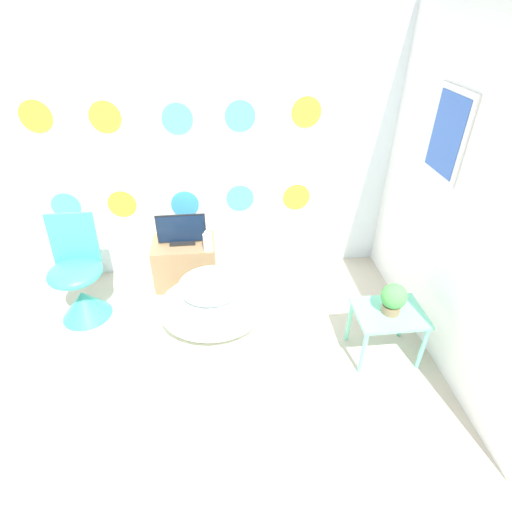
% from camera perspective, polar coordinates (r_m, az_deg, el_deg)
% --- Properties ---
extents(ground_plane, '(12.00, 12.00, 0.00)m').
position_cam_1_polar(ground_plane, '(2.83, -10.66, -23.81)').
color(ground_plane, '#BCB29E').
extents(wall_back_dotted, '(4.78, 0.05, 2.60)m').
position_cam_1_polar(wall_back_dotted, '(3.55, -11.29, 15.85)').
color(wall_back_dotted, white).
rests_on(wall_back_dotted, ground_plane).
extents(wall_right, '(0.06, 2.84, 2.60)m').
position_cam_1_polar(wall_right, '(3.09, 25.85, 10.49)').
color(wall_right, white).
rests_on(wall_right, ground_plane).
extents(rug, '(0.99, 0.89, 0.01)m').
position_cam_1_polar(rug, '(3.36, -6.48, -11.04)').
color(rug, silver).
rests_on(rug, ground_plane).
extents(bathtub, '(0.85, 0.61, 0.49)m').
position_cam_1_polar(bathtub, '(3.23, -6.21, -7.26)').
color(bathtub, white).
rests_on(bathtub, ground_plane).
extents(chair, '(0.43, 0.43, 0.90)m').
position_cam_1_polar(chair, '(3.64, -23.80, -4.18)').
color(chair, '#38B2A3').
rests_on(chair, ground_plane).
extents(tv_cabinet, '(0.57, 0.39, 0.44)m').
position_cam_1_polar(tv_cabinet, '(3.81, -10.08, -0.90)').
color(tv_cabinet, '#8E704C').
rests_on(tv_cabinet, ground_plane).
extents(tv, '(0.44, 0.12, 0.28)m').
position_cam_1_polar(tv, '(3.63, -10.61, 3.58)').
color(tv, black).
rests_on(tv, tv_cabinet).
extents(vase, '(0.08, 0.08, 0.19)m').
position_cam_1_polar(vase, '(3.51, -6.94, 2.04)').
color(vase, white).
rests_on(vase, tv_cabinet).
extents(side_table, '(0.50, 0.38, 0.42)m').
position_cam_1_polar(side_table, '(3.11, 18.38, -8.52)').
color(side_table, '#72D8B7').
rests_on(side_table, ground_plane).
extents(potted_plant_left, '(0.18, 0.18, 0.24)m').
position_cam_1_polar(potted_plant_left, '(2.99, 19.04, -5.74)').
color(potted_plant_left, '#8C6B4C').
rests_on(potted_plant_left, side_table).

